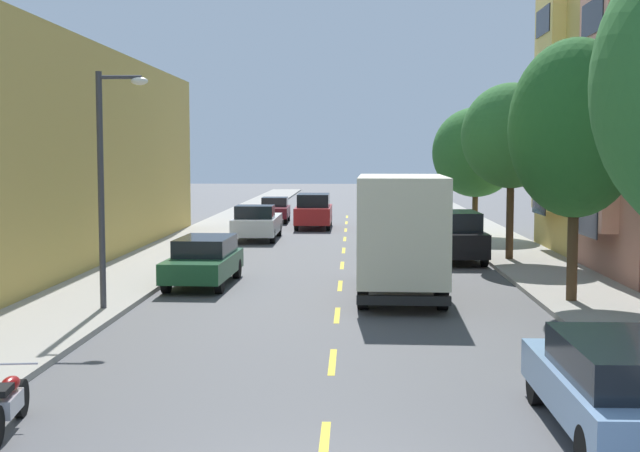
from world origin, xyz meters
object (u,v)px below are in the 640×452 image
Objects in this scene: parked_pickup_white at (257,223)px; parked_motorcycle at (8,404)px; street_lamp at (107,171)px; moving_red_sedan at (314,211)px; street_tree_second at (575,129)px; street_tree_farthest at (476,152)px; parked_wagon_forest at (204,260)px; delivery_box_truck at (401,229)px; street_tree_third at (511,136)px; parked_hatchback_burgundy at (275,210)px; parked_wagon_sky at (617,385)px; parked_suv_black at (455,236)px; parked_sedan_teal at (420,212)px.

parked_motorcycle is (-0.52, -28.92, -0.42)m from parked_pickup_white.
street_lamp reaches higher than moving_red_sedan.
street_tree_second is at bearing 7.73° from street_lamp.
parked_pickup_white is (1.71, 19.35, -2.89)m from street_lamp.
street_tree_farthest is 10.34m from moving_red_sedan.
moving_red_sedan is (2.52, 21.02, 0.18)m from parked_wagon_forest.
street_lamp is 8.46m from delivery_box_truck.
street_tree_third reaches higher than parked_hatchback_burgundy.
parked_motorcycle is at bearing -179.93° from parked_wagon_sky.
street_tree_second is 1.50× the size of parked_wagon_forest.
street_tree_second reaches higher than parked_wagon_forest.
parked_wagon_forest is (-10.72, -6.15, -4.02)m from street_tree_third.
parked_pickup_white is at bearing 137.21° from parked_suv_black.
parked_motorcycle is at bearing -91.04° from parked_pickup_white.
delivery_box_truck is 1.78× the size of parked_hatchback_burgundy.
street_tree_second is 1.77× the size of parked_hatchback_burgundy.
delivery_box_truck is 23.36m from moving_red_sedan.
parked_wagon_forest is (-8.66, -6.41, -0.18)m from parked_suv_black.
street_tree_farthest is at bearing 6.90° from parked_pickup_white.
parked_wagon_sky is (-2.15, -30.20, -3.42)m from street_tree_farthest.
parked_sedan_teal is at bearing 96.93° from street_tree_third.
moving_red_sedan is (2.43, 6.68, 0.16)m from parked_pickup_white.
parked_hatchback_burgundy is 5.03m from moving_red_sedan.
parked_wagon_forest is 21.18m from moving_red_sedan.
street_tree_second reaches higher than street_lamp.
street_tree_third is 1.07× the size of street_tree_farthest.
street_tree_third is 1.41× the size of parked_wagon_forest.
street_lamp reaches higher than parked_motorcycle.
street_tree_farthest is 1.32× the size of parked_wagon_forest.
parked_wagon_sky is 0.98× the size of moving_red_sedan.
street_tree_third is at bearing 84.08° from parked_wagon_sky.
delivery_box_truck is 1.51× the size of parked_wagon_forest.
street_lamp reaches higher than parked_pickup_white.
parked_sedan_teal is at bearing 94.49° from street_tree_second.
street_tree_second is 3.48× the size of parked_motorcycle.
parked_hatchback_burgundy is at bearing 90.84° from parked_pickup_white.
delivery_box_truck is at bearing -77.28° from parked_hatchback_burgundy.
street_tree_farthest is (0.00, 9.48, -0.60)m from street_tree_third.
street_lamp is at bearing -131.99° from parked_suv_black.
street_tree_third reaches higher than street_lamp.
street_lamp is 15.60m from parked_suv_black.
parked_suv_black is 10.78m from parked_wagon_forest.
parked_pickup_white is (-8.53, -9.07, 0.08)m from parked_sedan_teal.
street_tree_second is 1.06× the size of street_tree_third.
parked_hatchback_burgundy is at bearing 119.35° from street_tree_third.
street_tree_farthest is 0.88× the size of delivery_box_truck.
street_tree_farthest reaches higher than parked_sedan_teal.
parked_motorcycle is (-0.43, -14.58, -0.39)m from parked_wagon_forest.
delivery_box_truck is 6.55m from parked_wagon_forest.
street_lamp is at bearing -99.02° from moving_red_sedan.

